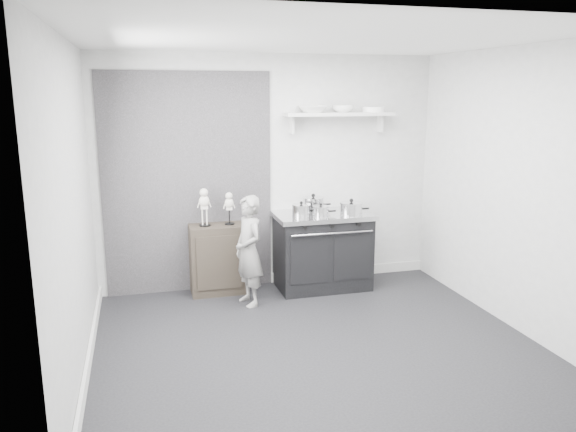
# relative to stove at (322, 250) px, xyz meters

# --- Properties ---
(ground) EXTENTS (4.00, 4.00, 0.00)m
(ground) POSITION_rel_stove_xyz_m (-0.55, -1.48, -0.45)
(ground) COLOR black
(ground) RESTS_ON ground
(room_shell) EXTENTS (4.02, 3.62, 2.71)m
(room_shell) POSITION_rel_stove_xyz_m (-0.64, -1.33, 1.19)
(room_shell) COLOR #ABABA9
(room_shell) RESTS_ON ground
(wall_shelf) EXTENTS (1.30, 0.26, 0.24)m
(wall_shelf) POSITION_rel_stove_xyz_m (0.25, 0.20, 1.56)
(wall_shelf) COLOR silver
(wall_shelf) RESTS_ON room_shell
(stove) EXTENTS (1.12, 0.70, 0.90)m
(stove) POSITION_rel_stove_xyz_m (0.00, 0.00, 0.00)
(stove) COLOR black
(stove) RESTS_ON ground
(side_cabinet) EXTENTS (0.62, 0.36, 0.80)m
(side_cabinet) POSITION_rel_stove_xyz_m (-1.22, 0.13, -0.05)
(side_cabinet) COLOR black
(side_cabinet) RESTS_ON ground
(child) EXTENTS (0.39, 0.50, 1.21)m
(child) POSITION_rel_stove_xyz_m (-0.94, -0.32, 0.15)
(child) COLOR gray
(child) RESTS_ON ground
(pot_front_left) EXTENTS (0.30, 0.21, 0.17)m
(pot_front_left) POSITION_rel_stove_xyz_m (-0.29, -0.08, 0.51)
(pot_front_left) COLOR silver
(pot_front_left) RESTS_ON stove
(pot_back_left) EXTENTS (0.34, 0.26, 0.21)m
(pot_back_left) POSITION_rel_stove_xyz_m (-0.08, 0.12, 0.53)
(pot_back_left) COLOR silver
(pot_back_left) RESTS_ON stove
(pot_front_right) EXTENTS (0.35, 0.26, 0.19)m
(pot_front_right) POSITION_rel_stove_xyz_m (0.28, -0.19, 0.52)
(pot_front_right) COLOR silver
(pot_front_right) RESTS_ON stove
(pot_front_center) EXTENTS (0.27, 0.19, 0.15)m
(pot_front_center) POSITION_rel_stove_xyz_m (-0.07, -0.15, 0.50)
(pot_front_center) COLOR silver
(pot_front_center) RESTS_ON stove
(skeleton_full) EXTENTS (0.14, 0.09, 0.49)m
(skeleton_full) POSITION_rel_stove_xyz_m (-1.35, 0.13, 0.59)
(skeleton_full) COLOR beige
(skeleton_full) RESTS_ON side_cabinet
(skeleton_torso) EXTENTS (0.12, 0.08, 0.43)m
(skeleton_torso) POSITION_rel_stove_xyz_m (-1.07, 0.13, 0.56)
(skeleton_torso) COLOR beige
(skeleton_torso) RESTS_ON side_cabinet
(bowl_large) EXTENTS (0.33, 0.33, 0.08)m
(bowl_large) POSITION_rel_stove_xyz_m (-0.08, 0.19, 1.63)
(bowl_large) COLOR white
(bowl_large) RESTS_ON wall_shelf
(bowl_small) EXTENTS (0.25, 0.25, 0.08)m
(bowl_small) POSITION_rel_stove_xyz_m (0.29, 0.19, 1.63)
(bowl_small) COLOR white
(bowl_small) RESTS_ON wall_shelf
(plate_stack) EXTENTS (0.26, 0.26, 0.06)m
(plate_stack) POSITION_rel_stove_xyz_m (0.67, 0.19, 1.62)
(plate_stack) COLOR white
(plate_stack) RESTS_ON wall_shelf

